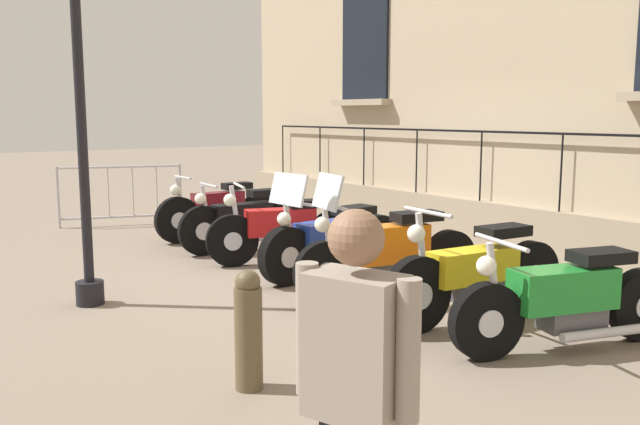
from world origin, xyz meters
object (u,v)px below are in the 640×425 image
Objects in this scene: motorcycle_maroon at (220,211)px; motorcycle_black at (246,221)px; motorcycle_orange at (387,253)px; lamppost at (79,85)px; motorcycle_blue at (333,241)px; motorcycle_green at (567,300)px; motorcycle_red at (284,230)px; bollard at (248,329)px; pedestrian_standing at (355,391)px; crowd_barrier at (121,193)px; motorcycle_yellow at (476,276)px.

motorcycle_maroon is 1.08m from motorcycle_black.
motorcycle_maroon reaches higher than motorcycle_black.
lamppost is (2.68, -1.51, 1.74)m from motorcycle_orange.
motorcycle_blue is 0.55× the size of lamppost.
motorcycle_black is 5.07m from motorcycle_green.
motorcycle_red is at bearing -84.49° from motorcycle_blue.
motorcycle_orange reaches higher than bollard.
motorcycle_black is 0.92× the size of motorcycle_orange.
pedestrian_standing reaches higher than motorcycle_red.
motorcycle_orange is (0.10, 4.03, 0.03)m from motorcycle_maroon.
motorcycle_black is 1.26× the size of pedestrian_standing.
motorcycle_blue is 3.30m from lamppost.
motorcycle_blue is 5.45m from pedestrian_standing.
lamppost reaches higher than crowd_barrier.
bollard is at bearing 27.97° from motorcycle_orange.
motorcycle_maroon is 2.05m from motorcycle_red.
motorcycle_green is at bearing 90.64° from motorcycle_yellow.
motorcycle_yellow is (-0.08, 1.16, -0.03)m from motorcycle_orange.
motorcycle_red is 4.04m from bollard.
pedestrian_standing is at bearing 34.54° from motorcycle_yellow.
motorcycle_red is 6.20m from pedestrian_standing.
motorcycle_yellow reaches higher than motorcycle_red.
crowd_barrier reaches higher than motorcycle_black.
motorcycle_blue is at bearing -92.95° from motorcycle_orange.
motorcycle_maroon is 4.15m from lamppost.
motorcycle_yellow is at bearing 90.71° from motorcycle_blue.
motorcycle_orange is at bearing 88.53° from motorcycle_maroon.
motorcycle_maroon is at bearing -90.12° from motorcycle_green.
bollard is at bearing -108.90° from pedestrian_standing.
motorcycle_yellow is 4.23m from lamppost.
motorcycle_maroon is at bearing -98.27° from motorcycle_black.
motorcycle_orange is at bearing 91.11° from motorcycle_red.
motorcycle_maroon is 5.19m from motorcycle_yellow.
pedestrian_standing reaches higher than crowd_barrier.
motorcycle_blue is 1.02× the size of motorcycle_green.
motorcycle_green is 2.40× the size of bollard.
motorcycle_orange is (0.05, 1.04, 0.04)m from motorcycle_blue.
motorcycle_blue is at bearing -89.29° from motorcycle_yellow.
pedestrian_standing is at bearing 66.40° from motorcycle_maroon.
motorcycle_maroon is at bearing -90.25° from motorcycle_yellow.
motorcycle_yellow is 3.92m from pedestrian_standing.
motorcycle_orange is at bearing -87.52° from motorcycle_green.
motorcycle_yellow is (0.02, 5.19, -0.00)m from motorcycle_maroon.
lamppost is at bearing -95.24° from pedestrian_standing.
motorcycle_orange reaches higher than crowd_barrier.
motorcycle_red is 0.93× the size of motorcycle_blue.
motorcycle_maroon is 4.03m from motorcycle_orange.
motorcycle_blue is at bearing 93.15° from motorcycle_black.
motorcycle_green is at bearing 95.67° from crowd_barrier.
lamppost is at bearing -44.01° from motorcycle_yellow.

